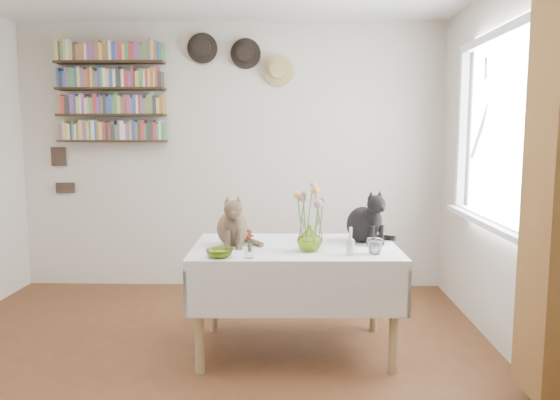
{
  "coord_description": "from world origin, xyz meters",
  "views": [
    {
      "loc": [
        0.6,
        -2.93,
        1.49
      ],
      "look_at": [
        0.51,
        0.56,
        1.05
      ],
      "focal_mm": 35.0,
      "sensor_mm": 36.0,
      "label": 1
    }
  ],
  "objects_px": {
    "flower_vase": "(309,238)",
    "dining_table": "(295,272)",
    "tabby_cat": "(233,219)",
    "bookshelf_unit": "(111,93)",
    "black_cat": "(363,215)"
  },
  "relations": [
    {
      "from": "tabby_cat",
      "to": "black_cat",
      "type": "relative_size",
      "value": 0.95
    },
    {
      "from": "flower_vase",
      "to": "dining_table",
      "type": "bearing_deg",
      "value": 119.34
    },
    {
      "from": "dining_table",
      "to": "tabby_cat",
      "type": "bearing_deg",
      "value": 177.78
    },
    {
      "from": "dining_table",
      "to": "bookshelf_unit",
      "type": "distance_m",
      "value": 2.62
    },
    {
      "from": "tabby_cat",
      "to": "bookshelf_unit",
      "type": "distance_m",
      "value": 2.18
    },
    {
      "from": "tabby_cat",
      "to": "black_cat",
      "type": "height_order",
      "value": "black_cat"
    },
    {
      "from": "tabby_cat",
      "to": "bookshelf_unit",
      "type": "xyz_separation_m",
      "value": [
        -1.29,
        1.48,
        0.94
      ]
    },
    {
      "from": "dining_table",
      "to": "flower_vase",
      "type": "relative_size",
      "value": 8.21
    },
    {
      "from": "dining_table",
      "to": "black_cat",
      "type": "height_order",
      "value": "black_cat"
    },
    {
      "from": "tabby_cat",
      "to": "flower_vase",
      "type": "relative_size",
      "value": 2.1
    },
    {
      "from": "dining_table",
      "to": "tabby_cat",
      "type": "height_order",
      "value": "tabby_cat"
    },
    {
      "from": "black_cat",
      "to": "flower_vase",
      "type": "xyz_separation_m",
      "value": [
        -0.38,
        -0.32,
        -0.1
      ]
    },
    {
      "from": "tabby_cat",
      "to": "black_cat",
      "type": "distance_m",
      "value": 0.9
    },
    {
      "from": "tabby_cat",
      "to": "flower_vase",
      "type": "xyz_separation_m",
      "value": [
        0.51,
        -0.18,
        -0.09
      ]
    },
    {
      "from": "dining_table",
      "to": "bookshelf_unit",
      "type": "xyz_separation_m",
      "value": [
        -1.71,
        1.5,
        1.29
      ]
    }
  ]
}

